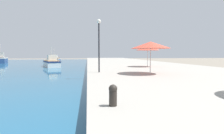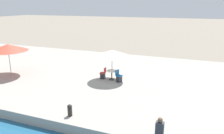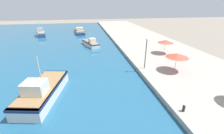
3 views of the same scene
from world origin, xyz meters
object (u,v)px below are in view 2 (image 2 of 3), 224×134
cafe_umbrella_white (8,48)px  cafe_chair_left (119,78)px  mooring_bollard (70,110)px  cafe_chair_right (103,75)px  cafe_table (112,73)px  cafe_umbrella_pink (112,53)px  person_at_quay (159,130)px

cafe_umbrella_white → cafe_chair_left: size_ratio=3.47×
mooring_bollard → cafe_chair_left: bearing=-6.0°
cafe_chair_right → mooring_bollard: cafe_chair_right is taller
cafe_table → cafe_chair_right: size_ratio=0.88×
cafe_chair_left → mooring_bollard: (-5.95, 0.63, 0.02)m
cafe_umbrella_white → cafe_chair_right: bearing=-76.3°
cafe_umbrella_white → cafe_umbrella_pink: bearing=-76.5°
person_at_quay → cafe_chair_right: bearing=40.4°
cafe_umbrella_pink → cafe_chair_left: size_ratio=2.95×
person_at_quay → cafe_umbrella_pink: bearing=36.0°
cafe_table → person_at_quay: 8.11m
cafe_chair_right → person_at_quay: person_at_quay is taller
person_at_quay → mooring_bollard: person_at_quay is taller
cafe_table → cafe_chair_right: 0.75m
cafe_chair_left → cafe_chair_right: same height
cafe_chair_left → cafe_chair_right: 1.41m
person_at_quay → mooring_bollard: bearing=85.9°
cafe_umbrella_pink → mooring_bollard: cafe_umbrella_pink is taller
cafe_table → mooring_bollard: size_ratio=1.22×
cafe_table → cafe_chair_left: (-0.25, -0.68, -0.21)m
cafe_table → mooring_bollard: cafe_table is taller
cafe_umbrella_pink → mooring_bollard: bearing=-179.4°
cafe_table → mooring_bollard: bearing=-179.5°
cafe_umbrella_white → cafe_chair_right: size_ratio=3.47×
person_at_quay → mooring_bollard: (0.34, 4.75, -0.10)m
cafe_chair_right → mooring_bollard: 6.19m
cafe_chair_left → cafe_table: bearing=-90.0°
cafe_umbrella_white → cafe_table: 8.74m
cafe_umbrella_pink → person_at_quay: (-6.63, -4.81, -1.67)m
mooring_bollard → cafe_umbrella_white: bearing=62.9°
cafe_umbrella_white → person_at_quay: cafe_umbrella_white is taller
cafe_umbrella_pink → cafe_umbrella_white: size_ratio=0.85×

